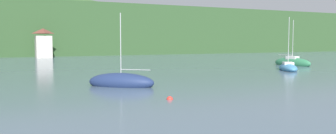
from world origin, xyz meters
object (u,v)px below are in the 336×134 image
at_px(sailboat_far_4, 292,63).
at_px(sailboat_far_2, 288,68).
at_px(sailboat_far_3, 121,82).
at_px(shore_building_central, 43,44).
at_px(mooring_buoy_near, 170,99).

bearing_deg(sailboat_far_4, sailboat_far_2, -57.49).
height_order(sailboat_far_2, sailboat_far_3, sailboat_far_2).
xyz_separation_m(shore_building_central, sailboat_far_2, (28.51, -57.76, -3.38)).
height_order(sailboat_far_2, mooring_buoy_near, sailboat_far_2).
height_order(sailboat_far_3, mooring_buoy_near, sailboat_far_3).
bearing_deg(shore_building_central, sailboat_far_4, -53.81).
relative_size(sailboat_far_2, mooring_buoy_near, 17.05).
height_order(sailboat_far_4, mooring_buoy_near, sailboat_far_4).
bearing_deg(sailboat_far_2, shore_building_central, -121.14).
distance_m(sailboat_far_4, mooring_buoy_near, 43.40).
xyz_separation_m(shore_building_central, sailboat_far_4, (36.87, -50.39, -3.23)).
relative_size(sailboat_far_3, mooring_buoy_near, 15.50).
distance_m(shore_building_central, mooring_buoy_near, 73.98).
relative_size(shore_building_central, sailboat_far_2, 0.91).
xyz_separation_m(sailboat_far_2, sailboat_far_3, (-28.98, -7.08, 0.05)).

